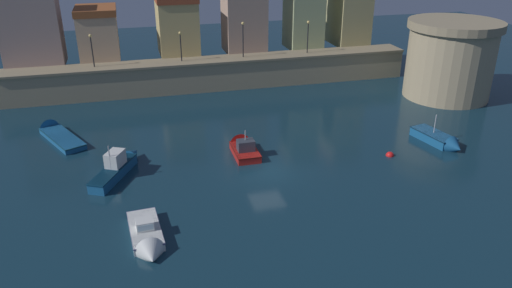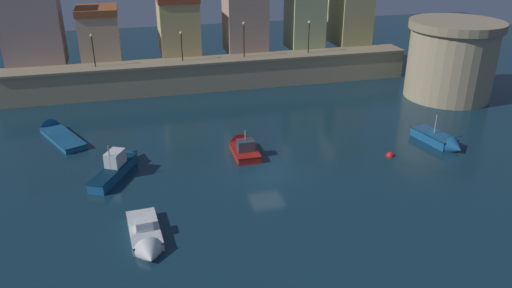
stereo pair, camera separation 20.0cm
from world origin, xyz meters
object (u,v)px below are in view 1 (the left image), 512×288
Objects in this scene: moored_boat_1 at (147,239)px; mooring_buoy_0 at (390,156)px; fortress_tower at (450,59)px; quay_lamp_1 at (181,41)px; quay_lamp_0 at (91,45)px; quay_lamp_2 at (243,34)px; moored_boat_2 at (243,147)px; moored_boat_4 at (56,133)px; moored_boat_0 at (118,166)px; moored_boat_6 at (440,140)px; quay_lamp_3 at (308,32)px.

mooring_buoy_0 is (19.29, 7.03, -0.32)m from moored_boat_1.
fortress_tower is 28.07m from quay_lamp_1.
quay_lamp_0 is 15.76m from quay_lamp_2.
mooring_buoy_0 is (13.70, -20.82, -5.40)m from quay_lamp_1.
quay_lamp_1 is at bearing 8.78° from moored_boat_2.
quay_lamp_1 is at bearing -77.11° from moored_boat_4.
moored_boat_2 is (-4.17, -17.14, -5.38)m from quay_lamp_2.
moored_boat_2 is 11.69m from mooring_buoy_0.
quay_lamp_0 is 0.77× the size of moored_boat_2.
fortress_tower is 17.84m from mooring_buoy_0.
moored_boat_0 is at bearing 97.25° from moored_boat_2.
moored_boat_6 is at bearing -35.67° from quay_lamp_0.
quay_lamp_2 reaches higher than quay_lamp_3.
quay_lamp_2 is at bearing -160.35° from moored_boat_6.
fortress_tower reaches higher than quay_lamp_0.
moored_boat_1 is 0.71× the size of moored_boat_4.
moored_boat_1 is 25.63m from moored_boat_6.
mooring_buoy_0 is at bearing -91.58° from quay_lamp_3.
moored_boat_6 reaches higher than mooring_buoy_0.
moored_boat_6 is (18.78, -19.93, -5.00)m from quay_lamp_1.
moored_boat_0 is 1.25× the size of moored_boat_6.
fortress_tower is at bearing 116.29° from moored_boat_1.
quay_lamp_2 is 30.97m from moored_boat_1.
moored_boat_2 is at bearing -55.58° from moored_boat_0.
mooring_buoy_0 is at bearing -56.67° from quay_lamp_1.
quay_lamp_3 is 28.61m from moored_boat_0.
quay_lamp_0 is 11.64m from moored_boat_4.
moored_boat_6 is (16.17, -2.79, -0.01)m from moored_boat_2.
moored_boat_4 is (-6.67, 18.01, -0.07)m from moored_boat_1.
quay_lamp_2 is 23.58m from moored_boat_0.
quay_lamp_0 is 0.88× the size of quay_lamp_2.
quay_lamp_1 is 25.50m from mooring_buoy_0.
moored_boat_2 is at bearing -161.40° from fortress_tower.
fortress_tower is at bearing -24.73° from quay_lamp_2.
quay_lamp_3 is (-12.25, 9.09, 1.64)m from fortress_tower.
moored_boat_1 is at bearing -83.40° from moored_boat_6.
quay_lamp_3 is at bearing 0.00° from quay_lamp_2.
moored_boat_1 reaches higher than mooring_buoy_0.
moored_boat_6 is at bearing -66.19° from moored_boat_0.
quay_lamp_2 is at bearing 108.38° from mooring_buoy_0.
mooring_buoy_0 is (11.09, -3.68, -0.41)m from moored_boat_2.
quay_lamp_3 is at bearing 143.42° from fortress_tower.
moored_boat_2 is 16.56m from moored_boat_4.
quay_lamp_1 is at bearing 123.33° from mooring_buoy_0.
quay_lamp_1 reaches higher than moored_boat_2.
quay_lamp_0 is at bearing -44.31° from moored_boat_4.
quay_lamp_1 is (8.98, -0.00, -0.12)m from quay_lamp_0.
quay_lamp_1 is 6.79m from quay_lamp_2.
moored_boat_1 is at bearing 142.71° from moored_boat_2.
moored_boat_1 reaches higher than moored_boat_4.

